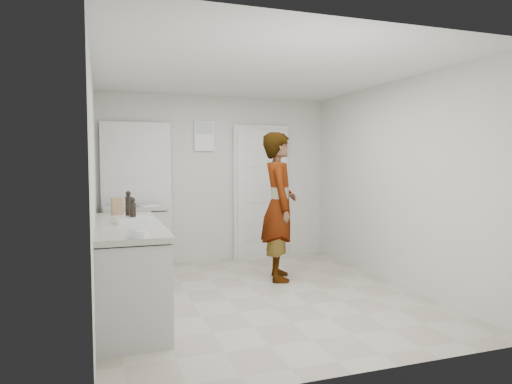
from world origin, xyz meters
name	(u,v)px	position (x,y,z in m)	size (l,w,h in m)	color
ground	(261,296)	(0.00, 0.00, 0.00)	(4.00, 4.00, 0.00)	#ACA190
room_shell	(207,194)	(-0.17, 1.95, 1.02)	(4.00, 4.00, 4.00)	beige
main_counter	(128,273)	(-1.45, -0.20, 0.43)	(0.64, 1.96, 0.93)	beige
side_counter	(136,242)	(-1.25, 1.55, 0.43)	(0.84, 0.61, 0.93)	beige
person	(279,206)	(0.48, 0.64, 0.95)	(0.69, 0.45, 1.89)	silver
cake_mix_box	(117,206)	(-1.52, 0.53, 1.02)	(0.12, 0.05, 0.19)	olive
spice_jar	(132,216)	(-1.39, 0.08, 0.96)	(0.05, 0.05, 0.08)	tan
oil_cruet_a	(133,210)	(-1.39, -0.17, 1.04)	(0.06, 0.06, 0.25)	black
oil_cruet_b	(128,205)	(-1.42, 0.16, 1.06)	(0.06, 0.06, 0.29)	black
baking_dish	(133,220)	(-1.39, -0.19, 0.95)	(0.36, 0.28, 0.06)	silver
egg_bowl	(140,234)	(-1.40, -1.10, 0.95)	(0.14, 0.14, 0.05)	silver
papers	(145,205)	(-1.12, 1.49, 0.93)	(0.23, 0.29, 0.01)	white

